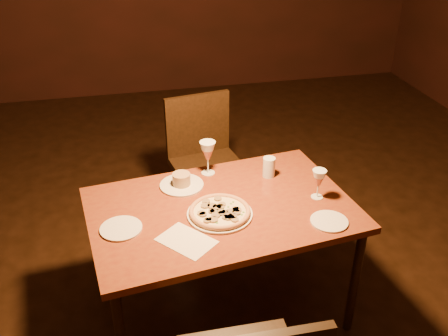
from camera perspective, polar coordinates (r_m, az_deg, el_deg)
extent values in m
plane|color=#331C11|center=(2.88, -1.11, -16.40)|extent=(7.00, 7.00, 0.00)
cube|color=brown|center=(2.48, -0.31, -4.79)|extent=(1.38, 0.98, 0.04)
cylinder|color=black|center=(2.88, -14.00, -8.74)|extent=(0.05, 0.05, 0.65)
cylinder|color=black|center=(2.67, 14.71, -12.44)|extent=(0.05, 0.05, 0.65)
cylinder|color=black|center=(3.15, 7.68, -4.37)|extent=(0.05, 0.05, 0.65)
cube|color=black|center=(3.24, -1.71, -0.04)|extent=(0.50, 0.50, 0.04)
cube|color=black|center=(3.30, -3.03, 5.02)|extent=(0.44, 0.10, 0.42)
cylinder|color=black|center=(3.18, -3.50, -5.93)|extent=(0.04, 0.04, 0.45)
cylinder|color=black|center=(3.46, -5.43, -2.75)|extent=(0.04, 0.04, 0.45)
cylinder|color=black|center=(3.29, 2.34, -4.57)|extent=(0.04, 0.04, 0.45)
cylinder|color=black|center=(3.56, -0.01, -1.60)|extent=(0.04, 0.04, 0.45)
cylinder|color=silver|center=(2.41, -0.49, -5.29)|extent=(0.32, 0.32, 0.01)
cylinder|color=#F8E5AA|center=(2.40, -0.49, -5.06)|extent=(0.29, 0.29, 0.01)
torus|color=tan|center=(2.40, -0.49, -4.95)|extent=(0.30, 0.30, 0.02)
cylinder|color=silver|center=(2.64, -4.86, -1.96)|extent=(0.23, 0.23, 0.01)
cylinder|color=tan|center=(2.62, -4.89, -1.28)|extent=(0.09, 0.09, 0.06)
cylinder|color=silver|center=(2.70, 5.16, 0.10)|extent=(0.07, 0.07, 0.11)
cylinder|color=silver|center=(2.36, -11.68, -6.78)|extent=(0.19, 0.19, 0.01)
cylinder|color=silver|center=(2.41, 11.93, -5.98)|extent=(0.18, 0.18, 0.01)
cube|color=silver|center=(2.26, -4.31, -8.28)|extent=(0.29, 0.30, 0.00)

